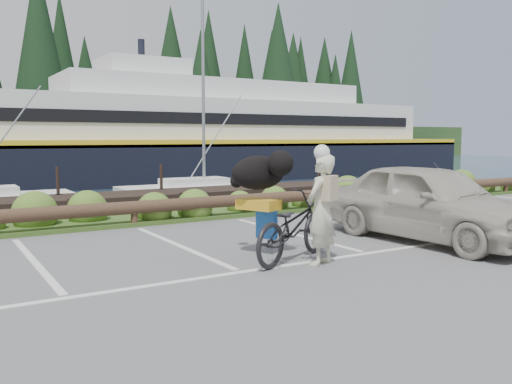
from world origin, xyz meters
TOP-DOWN VIEW (x-y plane):
  - ground at (0.00, 0.00)m, footprint 72.00×72.00m
  - vegetation_strip at (0.00, 5.30)m, footprint 34.00×1.60m
  - log_rail at (0.00, 4.60)m, footprint 32.00×0.30m
  - bicycle at (1.16, -0.15)m, footprint 2.33×1.61m
  - cyclist at (1.37, -0.62)m, footprint 0.78×0.66m
  - dog at (0.86, 0.50)m, footprint 0.88×1.14m
  - parked_car at (4.50, -0.12)m, footprint 2.09×4.71m

SIDE VIEW (x-z plane):
  - ground at x=0.00m, z-range 0.00..0.00m
  - log_rail at x=0.00m, z-range -0.30..0.30m
  - vegetation_strip at x=0.00m, z-range 0.00..0.10m
  - bicycle at x=1.16m, z-range 0.00..1.16m
  - parked_car at x=4.50m, z-range 0.00..1.57m
  - cyclist at x=1.37m, z-range 0.00..1.81m
  - dog at x=0.86m, z-range 1.16..1.75m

